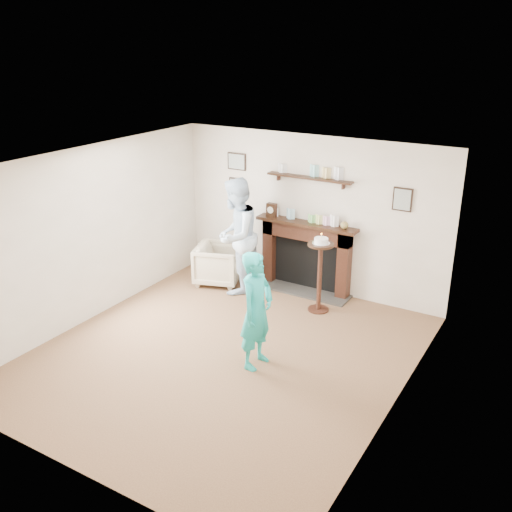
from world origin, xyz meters
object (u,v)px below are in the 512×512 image
(pedestal_table, at_px, (320,264))
(armchair, at_px, (219,282))
(woman, at_px, (256,364))
(man, at_px, (237,290))

(pedestal_table, bearing_deg, armchair, 176.95)
(armchair, distance_m, pedestal_table, 2.03)
(woman, xyz_separation_m, pedestal_table, (0.03, 1.78, 0.76))
(armchair, bearing_deg, pedestal_table, -112.11)
(armchair, relative_size, man, 0.39)
(woman, bearing_deg, man, 39.89)
(man, distance_m, pedestal_table, 1.64)
(man, bearing_deg, woman, 29.11)
(armchair, height_order, pedestal_table, pedestal_table)
(woman, height_order, pedestal_table, pedestal_table)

